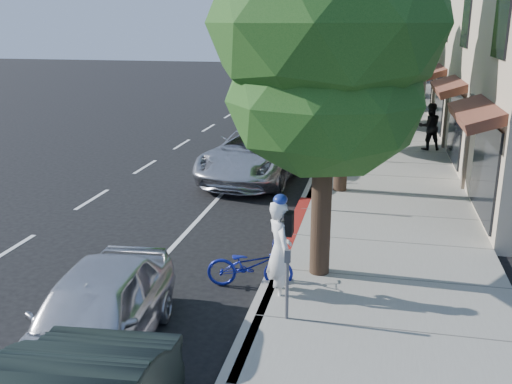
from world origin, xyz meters
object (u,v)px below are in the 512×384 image
(street_tree_3, at_px, (361,36))
(dark_suv_far, at_px, (340,84))
(dark_sedan, at_px, (287,125))
(street_tree_5, at_px, (367,29))
(cyclist, at_px, (280,251))
(street_tree_2, at_px, (355,50))
(street_tree_0, at_px, (327,30))
(white_pickup, at_px, (308,104))
(silver_suv, at_px, (258,153))
(street_tree_1, at_px, (347,18))
(near_car_a, at_px, (95,314))
(bicycle, at_px, (250,265))
(pedestrian, at_px, (430,127))
(street_tree_4, at_px, (364,36))

(street_tree_3, distance_m, dark_suv_far, 12.63)
(dark_sedan, bearing_deg, street_tree_5, 80.03)
(cyclist, bearing_deg, street_tree_2, -32.57)
(street_tree_0, height_order, white_pickup, street_tree_0)
(street_tree_5, relative_size, dark_suv_far, 1.63)
(silver_suv, bearing_deg, dark_sedan, 97.16)
(street_tree_1, distance_m, dark_suv_far, 24.44)
(street_tree_3, xyz_separation_m, dark_suv_far, (-1.67, 12.00, -3.57))
(near_car_a, bearing_deg, street_tree_2, 73.64)
(street_tree_5, bearing_deg, white_pickup, -105.76)
(street_tree_1, height_order, street_tree_3, street_tree_1)
(street_tree_0, bearing_deg, bicycle, -154.50)
(silver_suv, xyz_separation_m, pedestrian, (5.85, 4.91, 0.25))
(dark_sedan, bearing_deg, silver_suv, -90.31)
(street_tree_2, xyz_separation_m, near_car_a, (-3.10, -15.50, -3.27))
(dark_sedan, bearing_deg, cyclist, -81.77)
(silver_suv, bearing_deg, street_tree_1, -20.62)
(street_tree_0, height_order, street_tree_1, street_tree_1)
(white_pickup, height_order, near_car_a, white_pickup)
(street_tree_3, height_order, dark_suv_far, street_tree_3)
(white_pickup, bearing_deg, dark_suv_far, 78.43)
(street_tree_2, bearing_deg, silver_suv, -122.18)
(street_tree_1, xyz_separation_m, street_tree_2, (0.00, 6.00, -1.14))
(near_car_a, bearing_deg, street_tree_5, 79.67)
(street_tree_5, relative_size, dark_sedan, 1.81)
(street_tree_1, distance_m, street_tree_2, 6.11)
(cyclist, distance_m, dark_suv_far, 31.02)
(street_tree_4, bearing_deg, street_tree_1, -90.00)
(bicycle, distance_m, pedestrian, 13.75)
(street_tree_0, distance_m, near_car_a, 6.27)
(street_tree_2, xyz_separation_m, pedestrian, (3.02, 0.41, -2.91))
(street_tree_0, bearing_deg, street_tree_2, 90.00)
(street_tree_3, relative_size, street_tree_5, 0.97)
(street_tree_0, relative_size, street_tree_4, 1.14)
(street_tree_4, relative_size, dark_sedan, 1.62)
(white_pickup, bearing_deg, dark_sedan, -96.08)
(street_tree_0, distance_m, white_pickup, 20.93)
(street_tree_4, height_order, pedestrian, street_tree_4)
(street_tree_2, height_order, street_tree_4, street_tree_4)
(street_tree_4, xyz_separation_m, street_tree_5, (0.00, 6.00, 0.32))
(cyclist, relative_size, dark_sedan, 0.46)
(street_tree_5, bearing_deg, street_tree_3, -90.00)
(street_tree_4, xyz_separation_m, white_pickup, (-2.73, -3.67, -3.45))
(street_tree_4, bearing_deg, white_pickup, -126.64)
(silver_suv, distance_m, dark_suv_far, 22.53)
(street_tree_4, xyz_separation_m, pedestrian, (3.02, -11.59, -3.11))
(street_tree_3, height_order, pedestrian, street_tree_3)
(pedestrian, bearing_deg, white_pickup, -69.18)
(street_tree_2, bearing_deg, near_car_a, -101.31)
(street_tree_0, height_order, silver_suv, street_tree_0)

